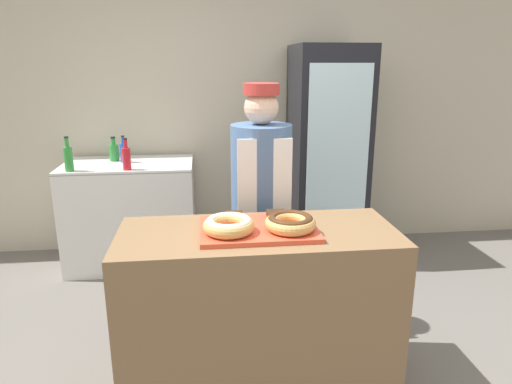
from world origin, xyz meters
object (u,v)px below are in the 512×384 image
(donut_chocolate_glaze, at_px, (290,222))
(bottle_green, at_px, (114,152))
(brownie_back_left, at_px, (234,216))
(chest_freezer, at_px, (132,213))
(serving_tray, at_px, (258,229))
(beverage_fridge, at_px, (327,155))
(bottle_blue, at_px, (124,152))
(bottle_green_b, at_px, (68,158))
(baker_person, at_px, (261,206))
(bottle_red, at_px, (126,158))
(brownie_back_right, at_px, (277,214))
(donut_light_glaze, at_px, (229,225))

(donut_chocolate_glaze, xyz_separation_m, bottle_green, (-1.19, 1.90, 0.02))
(brownie_back_left, height_order, chest_freezer, brownie_back_left)
(serving_tray, xyz_separation_m, beverage_fridge, (0.83, 1.73, 0.03))
(donut_chocolate_glaze, distance_m, bottle_blue, 2.13)
(serving_tray, relative_size, chest_freezer, 0.54)
(serving_tray, height_order, bottle_green_b, bottle_green_b)
(beverage_fridge, distance_m, bottle_green, 1.87)
(beverage_fridge, bearing_deg, baker_person, -123.19)
(baker_person, xyz_separation_m, chest_freezer, (-1.00, 1.13, -0.39))
(bottle_red, bearing_deg, serving_tray, -59.19)
(donut_chocolate_glaze, xyz_separation_m, baker_person, (-0.06, 0.67, -0.12))
(brownie_back_right, relative_size, bottle_green, 0.47)
(serving_tray, bearing_deg, brownie_back_left, 130.61)
(bottle_green, bearing_deg, chest_freezer, -38.70)
(donut_light_glaze, distance_m, chest_freezer, 2.02)
(beverage_fridge, relative_size, chest_freezer, 1.73)
(beverage_fridge, xyz_separation_m, bottle_green_b, (-2.14, -0.26, 0.08))
(bottle_blue, bearing_deg, bottle_green_b, -141.68)
(donut_light_glaze, bearing_deg, bottle_blue, 113.32)
(serving_tray, height_order, donut_light_glaze, donut_light_glaze)
(baker_person, xyz_separation_m, bottle_red, (-0.97, 0.86, 0.16))
(brownie_back_left, xyz_separation_m, bottle_red, (-0.76, 1.33, 0.07))
(baker_person, xyz_separation_m, bottle_green, (-1.13, 1.23, 0.15))
(brownie_back_left, height_order, beverage_fridge, beverage_fridge)
(baker_person, bearing_deg, brownie_back_left, -114.03)
(chest_freezer, distance_m, bottle_red, 0.61)
(serving_tray, relative_size, donut_chocolate_glaze, 2.32)
(donut_light_glaze, distance_m, brownie_back_left, 0.20)
(baker_person, relative_size, beverage_fridge, 0.86)
(bottle_green, relative_size, bottle_green_b, 0.76)
(serving_tray, distance_m, brownie_back_left, 0.18)
(brownie_back_right, bearing_deg, bottle_green, 124.15)
(chest_freezer, relative_size, bottle_blue, 4.74)
(baker_person, bearing_deg, bottle_green, 132.52)
(beverage_fridge, xyz_separation_m, bottle_red, (-1.70, -0.26, 0.07))
(serving_tray, xyz_separation_m, brownie_back_left, (-0.12, 0.14, 0.03))
(brownie_back_left, relative_size, baker_person, 0.06)
(brownie_back_right, relative_size, bottle_blue, 0.43)
(bottle_green_b, xyz_separation_m, bottle_red, (0.44, -0.00, -0.01))
(brownie_back_right, distance_m, chest_freezer, 1.96)
(donut_chocolate_glaze, relative_size, bottle_red, 1.00)
(bottle_green_b, bearing_deg, beverage_fridge, 6.95)
(beverage_fridge, height_order, bottle_green_b, beverage_fridge)
(chest_freezer, xyz_separation_m, bottle_green_b, (-0.41, -0.27, 0.56))
(bottle_red, bearing_deg, bottle_green_b, 179.83)
(bottle_blue, height_order, bottle_green_b, bottle_green_b)
(serving_tray, bearing_deg, brownie_back_right, 49.39)
(donut_chocolate_glaze, bearing_deg, bottle_green, 122.09)
(bottle_blue, relative_size, bottle_red, 0.90)
(serving_tray, bearing_deg, bottle_red, 120.81)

